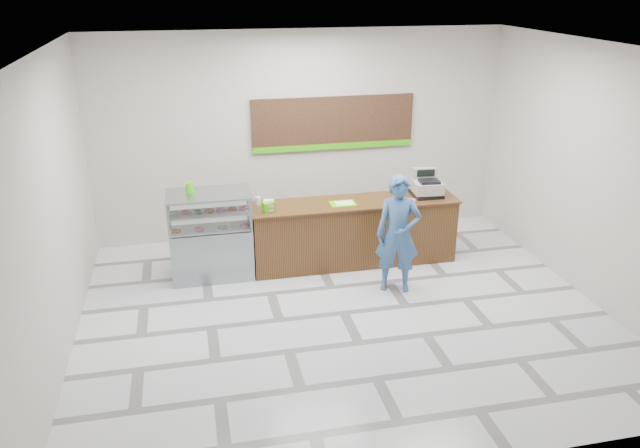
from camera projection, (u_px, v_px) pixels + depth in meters
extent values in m
plane|color=silver|center=(344.00, 313.00, 8.51)|extent=(7.00, 7.00, 0.00)
plane|color=beige|center=(301.00, 136.00, 10.58)|extent=(7.00, 0.00, 7.00)
plane|color=silver|center=(348.00, 48.00, 7.21)|extent=(7.00, 7.00, 0.00)
cube|color=#583819|center=(354.00, 233.00, 9.84)|extent=(3.20, 0.70, 1.00)
cube|color=#583819|center=(354.00, 202.00, 9.65)|extent=(3.26, 0.76, 0.03)
cube|color=gray|center=(212.00, 251.00, 9.43)|extent=(1.20, 0.70, 0.80)
cube|color=white|center=(209.00, 211.00, 9.19)|extent=(1.20, 0.70, 0.50)
cube|color=gray|center=(208.00, 194.00, 9.09)|extent=(1.22, 0.72, 0.03)
cube|color=silver|center=(210.00, 226.00, 9.28)|extent=(1.14, 0.64, 0.02)
cube|color=silver|center=(209.00, 211.00, 9.19)|extent=(1.14, 0.64, 0.02)
torus|color=#B3652F|center=(176.00, 229.00, 9.07)|extent=(0.15, 0.15, 0.05)
torus|color=pink|center=(199.00, 227.00, 9.14)|extent=(0.15, 0.15, 0.05)
torus|color=#8ECA73|center=(222.00, 225.00, 9.21)|extent=(0.15, 0.15, 0.05)
torus|color=pink|center=(244.00, 223.00, 9.27)|extent=(0.15, 0.15, 0.05)
torus|color=#8ECA73|center=(174.00, 210.00, 9.12)|extent=(0.15, 0.15, 0.05)
torus|color=pink|center=(186.00, 209.00, 9.15)|extent=(0.15, 0.15, 0.05)
torus|color=#8ECA73|center=(197.00, 208.00, 9.19)|extent=(0.15, 0.15, 0.05)
torus|color=#B3652F|center=(209.00, 207.00, 9.22)|extent=(0.15, 0.15, 0.05)
torus|color=pink|center=(220.00, 206.00, 9.25)|extent=(0.15, 0.15, 0.05)
torus|color=#B3652F|center=(231.00, 206.00, 9.29)|extent=(0.15, 0.15, 0.05)
torus|color=pink|center=(243.00, 205.00, 9.32)|extent=(0.15, 0.15, 0.05)
cube|color=black|center=(333.00, 123.00, 10.58)|extent=(2.80, 0.05, 0.90)
cube|color=#3BB60D|center=(334.00, 146.00, 10.70)|extent=(2.80, 0.02, 0.10)
cube|color=black|center=(426.00, 194.00, 9.88)|extent=(0.44, 0.44, 0.07)
cube|color=gray|center=(427.00, 186.00, 9.84)|extent=(0.48, 0.50, 0.18)
cube|color=black|center=(429.00, 181.00, 9.72)|extent=(0.32, 0.24, 0.04)
cube|color=gray|center=(424.00, 173.00, 9.89)|extent=(0.38, 0.14, 0.18)
cube|color=black|center=(426.00, 173.00, 9.83)|extent=(0.29, 0.04, 0.11)
cube|color=black|center=(424.00, 196.00, 9.80)|extent=(0.12, 0.17, 0.04)
cube|color=#69CD08|center=(343.00, 204.00, 9.51)|extent=(0.39, 0.29, 0.02)
cube|color=white|center=(344.00, 203.00, 9.51)|extent=(0.28, 0.20, 0.00)
cube|color=white|center=(269.00, 204.00, 9.34)|extent=(0.17, 0.17, 0.12)
cylinder|color=silver|center=(258.00, 201.00, 9.49)|extent=(0.08, 0.08, 0.12)
cube|color=#3BB60D|center=(268.00, 207.00, 9.19)|extent=(0.19, 0.15, 0.15)
cylinder|color=pink|center=(411.00, 200.00, 9.71)|extent=(0.17, 0.17, 0.00)
cylinder|color=#3BB60D|center=(189.00, 188.00, 9.09)|extent=(0.09, 0.09, 0.15)
cylinder|color=#3BB60D|center=(190.00, 187.00, 9.12)|extent=(0.10, 0.10, 0.15)
imported|color=#32598C|center=(398.00, 234.00, 8.85)|extent=(0.73, 0.60, 1.73)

